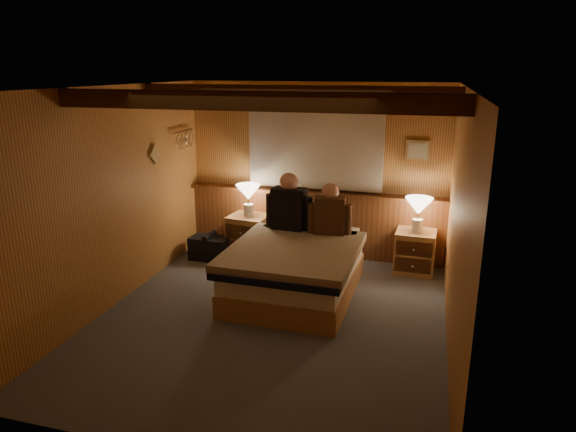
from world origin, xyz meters
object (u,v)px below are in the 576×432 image
at_px(person_left, 289,206).
at_px(duffel_bag, 210,248).
at_px(bed, 295,269).
at_px(lamp_right, 419,208).
at_px(lamp_left, 248,194).
at_px(person_right, 330,213).
at_px(nightstand_left, 249,236).
at_px(nightstand_right, 415,252).

relative_size(person_left, duffel_bag, 1.37).
bearing_deg(bed, lamp_right, 40.06).
distance_m(bed, duffel_bag, 1.66).
height_order(lamp_left, lamp_right, lamp_left).
relative_size(person_right, duffel_bag, 1.21).
distance_m(nightstand_left, person_left, 1.07).
bearing_deg(person_left, lamp_left, 149.51).
xyz_separation_m(nightstand_left, person_right, (1.25, -0.55, 0.58)).
bearing_deg(nightstand_right, lamp_left, -176.59).
height_order(lamp_right, duffel_bag, lamp_right).
xyz_separation_m(person_left, duffel_bag, (-1.20, 0.22, -0.75)).
height_order(nightstand_right, person_left, person_left).
distance_m(lamp_right, person_left, 1.64).
xyz_separation_m(nightstand_left, nightstand_right, (2.27, 0.02, -0.02)).
bearing_deg(lamp_left, person_right, -23.12).
bearing_deg(lamp_left, duffel_bag, -152.76).
bearing_deg(bed, duffel_bag, 151.96).
xyz_separation_m(lamp_right, person_left, (-1.57, -0.48, 0.04)).
bearing_deg(person_left, nightstand_left, 148.69).
relative_size(lamp_left, person_left, 0.60).
xyz_separation_m(nightstand_right, lamp_right, (0.01, -0.03, 0.60)).
distance_m(lamp_left, person_left, 0.85).
xyz_separation_m(nightstand_right, duffel_bag, (-2.76, -0.29, -0.11)).
xyz_separation_m(bed, person_left, (-0.24, 0.59, 0.59)).
bearing_deg(duffel_bag, lamp_right, 7.56).
xyz_separation_m(bed, duffel_bag, (-1.44, 0.81, -0.16)).
height_order(nightstand_right, person_right, person_right).
distance_m(bed, lamp_left, 1.54).
height_order(bed, nightstand_left, bed).
bearing_deg(nightstand_left, nightstand_right, 7.32).
distance_m(nightstand_left, lamp_left, 0.61).
distance_m(nightstand_left, nightstand_right, 2.27).
distance_m(person_left, person_right, 0.54).
xyz_separation_m(nightstand_left, duffel_bag, (-0.49, -0.27, -0.13)).
height_order(nightstand_left, lamp_left, lamp_left).
relative_size(bed, nightstand_right, 3.34).
distance_m(lamp_right, person_right, 1.16).
relative_size(nightstand_left, person_left, 0.80).
xyz_separation_m(nightstand_right, person_right, (-1.03, -0.56, 0.60)).
bearing_deg(bed, nightstand_right, 41.00).
distance_m(lamp_right, duffel_bag, 2.87).
distance_m(bed, lamp_right, 1.79).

